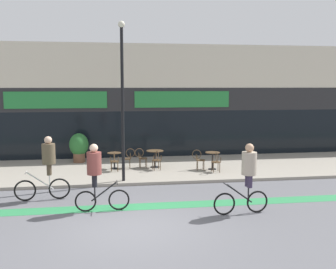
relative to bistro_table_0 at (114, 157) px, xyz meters
The scene contains 18 objects.
ground_plane 7.29m from the bistro_table_0, 86.77° to the right, with size 120.00×120.00×0.00m, color #5B5B60.
sidewalk_slab 0.70m from the bistro_table_0, ahead, with size 40.00×5.50×0.12m, color gray.
storefront_facade 5.28m from the bistro_table_0, 85.06° to the left, with size 40.00×4.06×5.97m.
bike_lane_stripe 5.45m from the bistro_table_0, 85.67° to the right, with size 36.00×0.70×0.01m, color #2D844C.
bistro_table_0 is the anchor object (origin of this frame).
bistro_table_1 1.84m from the bistro_table_0, ahead, with size 0.78×0.78×0.78m.
bistro_table_2 4.40m from the bistro_table_0, 10.55° to the right, with size 0.66×0.66×0.77m.
cafe_chair_0_near 0.63m from the bistro_table_0, 90.38° to the right, with size 0.42×0.58×0.90m.
cafe_chair_0_side 0.63m from the bistro_table_0, ahead, with size 0.58×0.41×0.90m.
cafe_chair_1_near 1.95m from the bistro_table_0, 18.45° to the right, with size 0.45×0.60×0.90m.
cafe_chair_1_side 1.21m from the bistro_table_0, ahead, with size 0.59×0.44×0.90m.
cafe_chair_2_near 4.55m from the bistro_table_0, 18.31° to the right, with size 0.41×0.58×0.90m.
cafe_chair_2_side 3.78m from the bistro_table_0, 12.17° to the right, with size 0.59×0.44×0.90m.
planter_pot 2.47m from the bistro_table_0, 133.17° to the left, with size 0.92×0.92×1.42m.
lamp_post 3.79m from the bistro_table_0, 82.15° to the right, with size 0.26×0.26×6.12m.
cyclist_0 4.78m from the bistro_table_0, 118.84° to the right, with size 1.82×0.53×2.16m.
cyclist_1 7.60m from the bistro_table_0, 59.47° to the right, with size 1.73×0.53×2.13m.
cyclist_2 5.71m from the bistro_table_0, 96.26° to the right, with size 1.67×0.48×2.09m.
Camera 1 is at (-0.60, -10.27, 3.83)m, focal length 42.00 mm.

